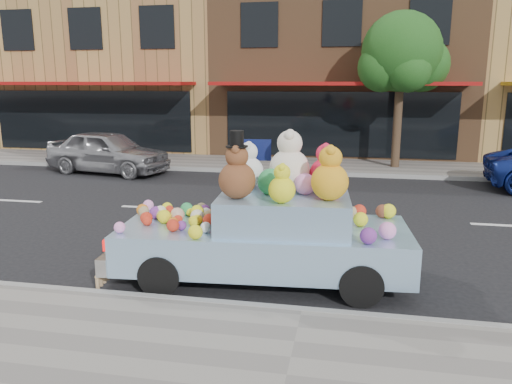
# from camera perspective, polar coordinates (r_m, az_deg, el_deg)

# --- Properties ---
(ground) EXTENTS (120.00, 120.00, 0.00)m
(ground) POSITION_cam_1_polar(r_m,az_deg,el_deg) (11.35, 7.85, -2.80)
(ground) COLOR black
(ground) RESTS_ON ground
(near_sidewalk) EXTENTS (60.00, 3.00, 0.12)m
(near_sidewalk) POSITION_cam_1_polar(r_m,az_deg,el_deg) (5.35, 3.51, -20.65)
(near_sidewalk) COLOR gray
(near_sidewalk) RESTS_ON ground
(far_sidewalk) EXTENTS (60.00, 3.00, 0.12)m
(far_sidewalk) POSITION_cam_1_polar(r_m,az_deg,el_deg) (17.69, 9.08, 2.90)
(far_sidewalk) COLOR gray
(far_sidewalk) RESTS_ON ground
(near_kerb) EXTENTS (60.00, 0.12, 0.13)m
(near_kerb) POSITION_cam_1_polar(r_m,az_deg,el_deg) (6.64, 5.27, -13.58)
(near_kerb) COLOR gray
(near_kerb) RESTS_ON ground
(far_kerb) EXTENTS (60.00, 0.12, 0.13)m
(far_kerb) POSITION_cam_1_polar(r_m,az_deg,el_deg) (16.21, 8.89, 2.04)
(far_kerb) COLOR gray
(far_kerb) RESTS_ON ground
(storefront_left) EXTENTS (10.00, 9.80, 7.30)m
(storefront_left) POSITION_cam_1_polar(r_m,az_deg,el_deg) (25.23, -14.12, 13.70)
(storefront_left) COLOR #AA8447
(storefront_left) RESTS_ON ground
(storefront_mid) EXTENTS (10.00, 9.80, 7.30)m
(storefront_mid) POSITION_cam_1_polar(r_m,az_deg,el_deg) (22.93, 9.93, 14.04)
(storefront_mid) COLOR brown
(storefront_mid) RESTS_ON ground
(street_tree) EXTENTS (3.00, 2.70, 5.22)m
(street_tree) POSITION_cam_1_polar(r_m,az_deg,el_deg) (17.57, 16.35, 14.39)
(street_tree) COLOR #38281C
(street_tree) RESTS_ON ground
(car_silver) EXTENTS (4.40, 2.43, 1.42)m
(car_silver) POSITION_cam_1_polar(r_m,az_deg,el_deg) (17.20, -16.56, 4.44)
(car_silver) COLOR #9F9FA4
(car_silver) RESTS_ON ground
(art_car) EXTENTS (4.60, 2.06, 2.32)m
(art_car) POSITION_cam_1_polar(r_m,az_deg,el_deg) (7.55, 1.32, -4.04)
(art_car) COLOR black
(art_car) RESTS_ON ground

